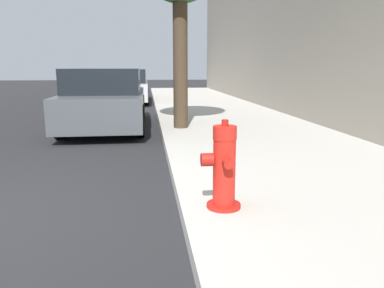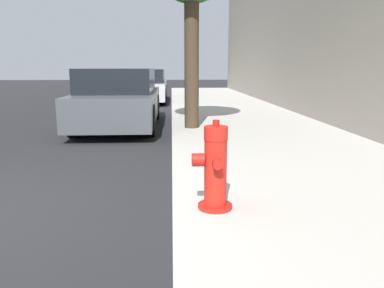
% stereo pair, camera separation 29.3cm
% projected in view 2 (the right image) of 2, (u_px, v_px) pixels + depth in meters
% --- Properties ---
extents(sidewalk_slab, '(3.48, 40.00, 0.14)m').
position_uv_depth(sidewalk_slab, '(351.00, 205.00, 3.65)').
color(sidewalk_slab, beige).
rests_on(sidewalk_slab, ground_plane).
extents(fire_hydrant, '(0.36, 0.38, 0.80)m').
position_uv_depth(fire_hydrant, '(215.00, 169.00, 3.30)').
color(fire_hydrant, red).
rests_on(fire_hydrant, sidewalk_slab).
extents(parked_car_near, '(1.74, 4.28, 1.36)m').
position_uv_depth(parked_car_near, '(120.00, 99.00, 8.75)').
color(parked_car_near, '#4C5156').
rests_on(parked_car_near, ground_plane).
extents(parked_car_mid, '(1.75, 4.47, 1.32)m').
position_uv_depth(parked_car_mid, '(145.00, 86.00, 15.24)').
color(parked_car_mid, silver).
rests_on(parked_car_mid, ground_plane).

